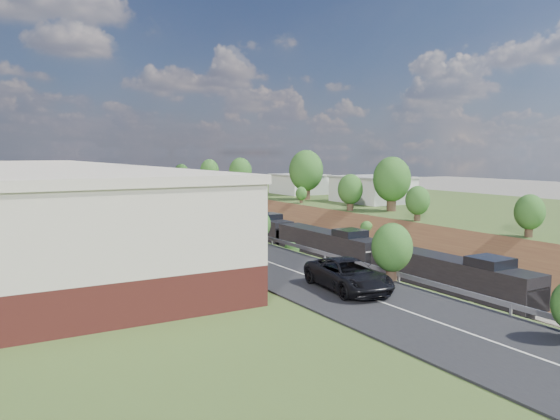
% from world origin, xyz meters
% --- Properties ---
extents(platform_right, '(44.00, 180.00, 5.00)m').
position_xyz_m(platform_right, '(33.00, 60.00, 2.50)').
color(platform_right, '#455C26').
rests_on(platform_right, ground).
extents(embankment_left, '(10.00, 180.00, 10.00)m').
position_xyz_m(embankment_left, '(-11.00, 60.00, 0.00)').
color(embankment_left, brown).
rests_on(embankment_left, ground).
extents(embankment_right, '(10.00, 180.00, 10.00)m').
position_xyz_m(embankment_right, '(11.00, 60.00, 0.00)').
color(embankment_right, brown).
rests_on(embankment_right, ground).
extents(rail_left_track, '(1.58, 180.00, 0.18)m').
position_xyz_m(rail_left_track, '(-2.60, 60.00, 0.09)').
color(rail_left_track, gray).
rests_on(rail_left_track, ground).
extents(rail_right_track, '(1.58, 180.00, 0.18)m').
position_xyz_m(rail_right_track, '(2.60, 60.00, 0.09)').
color(rail_right_track, gray).
rests_on(rail_right_track, ground).
extents(road, '(8.00, 180.00, 0.10)m').
position_xyz_m(road, '(-15.50, 60.00, 5.05)').
color(road, black).
rests_on(road, platform_left).
extents(guardrail, '(0.10, 171.00, 0.70)m').
position_xyz_m(guardrail, '(-11.40, 59.80, 5.55)').
color(guardrail, '#99999E').
rests_on(guardrail, platform_left).
extents(commercial_building, '(14.30, 62.30, 7.00)m').
position_xyz_m(commercial_building, '(-28.00, 38.00, 8.51)').
color(commercial_building, maroon).
rests_on(commercial_building, platform_left).
extents(overpass, '(24.50, 8.30, 7.40)m').
position_xyz_m(overpass, '(0.00, 122.00, 4.92)').
color(overpass, gray).
rests_on(overpass, ground).
extents(white_building_near, '(9.00, 12.00, 4.00)m').
position_xyz_m(white_building_near, '(23.50, 52.00, 7.00)').
color(white_building_near, silver).
rests_on(white_building_near, platform_right).
extents(white_building_far, '(8.00, 10.00, 3.60)m').
position_xyz_m(white_building_far, '(23.00, 74.00, 6.80)').
color(white_building_far, silver).
rests_on(white_building_far, platform_right).
extents(tree_right_large, '(5.25, 5.25, 7.61)m').
position_xyz_m(tree_right_large, '(17.00, 40.00, 9.38)').
color(tree_right_large, '#473323').
rests_on(tree_right_large, platform_right).
extents(tree_left_crest, '(2.45, 2.45, 3.55)m').
position_xyz_m(tree_left_crest, '(-11.80, 20.00, 7.04)').
color(tree_left_crest, '#473323').
rests_on(tree_left_crest, platform_left).
extents(freight_train, '(2.98, 152.05, 4.55)m').
position_xyz_m(freight_train, '(2.60, 86.07, 2.57)').
color(freight_train, black).
rests_on(freight_train, ground).
extents(suv, '(3.73, 6.82, 1.81)m').
position_xyz_m(suv, '(-15.47, 7.26, 6.01)').
color(suv, black).
rests_on(suv, road).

